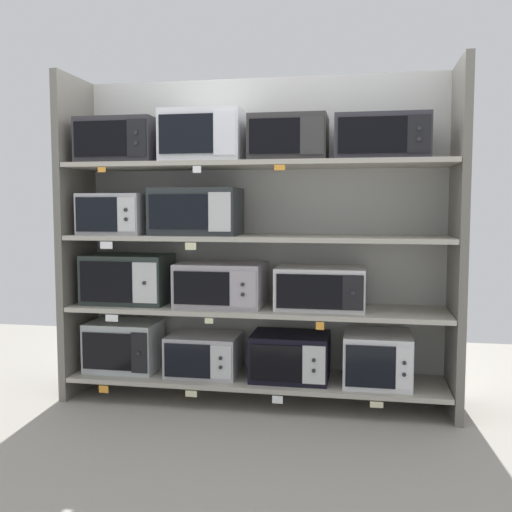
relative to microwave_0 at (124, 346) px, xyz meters
name	(u,v)px	position (x,y,z in m)	size (l,w,h in m)	color
ground	(220,468)	(0.93, -1.00, -0.34)	(6.45, 6.00, 0.02)	gray
back_panel	(263,236)	(0.93, 0.28, 0.75)	(2.65, 0.04, 2.16)	#B2B2AD
upright_left	(77,237)	(-0.33, 0.00, 0.75)	(0.05, 0.52, 2.16)	#68645B
upright_right	(458,241)	(2.18, 0.00, 0.75)	(0.05, 0.52, 2.16)	#68645B
shelf_0	(256,379)	(0.93, 0.00, -0.18)	(2.45, 0.52, 0.03)	#ADA899
microwave_0	(124,346)	(0.00, 0.00, 0.00)	(0.48, 0.34, 0.34)	#B6BEBD
microwave_1	(204,355)	(0.57, 0.00, -0.03)	(0.47, 0.37, 0.27)	#B8B5BB
microwave_2	(290,356)	(1.16, 0.00, -0.02)	(0.50, 0.39, 0.30)	black
microwave_3	(377,358)	(1.71, 0.00, -0.01)	(0.42, 0.43, 0.32)	silver
price_tag_0	(104,389)	(-0.03, -0.26, -0.23)	(0.07, 0.00, 0.05)	orange
price_tag_1	(191,394)	(0.56, -0.26, -0.22)	(0.08, 0.00, 0.04)	beige
price_tag_2	(277,400)	(1.11, -0.26, -0.23)	(0.07, 0.00, 0.05)	white
price_tag_3	(377,405)	(1.71, -0.26, -0.22)	(0.08, 0.00, 0.04)	beige
shelf_1	(256,309)	(0.93, 0.00, 0.29)	(2.45, 0.52, 0.03)	#ADA899
microwave_4	(128,279)	(0.04, 0.00, 0.47)	(0.56, 0.37, 0.33)	#2A342F
microwave_5	(221,284)	(0.69, 0.00, 0.45)	(0.57, 0.42, 0.29)	#A59EA4
microwave_6	(321,288)	(1.35, 0.00, 0.44)	(0.57, 0.36, 0.27)	silver
price_tag_4	(112,318)	(0.03, -0.26, 0.24)	(0.08, 0.00, 0.04)	white
price_tag_5	(209,321)	(0.68, -0.26, 0.25)	(0.05, 0.00, 0.03)	beige
price_tag_6	(320,326)	(1.37, -0.26, 0.24)	(0.05, 0.00, 0.05)	orange
shelf_2	(256,238)	(0.93, 0.00, 0.76)	(2.45, 0.52, 0.03)	#ADA899
microwave_7	(118,214)	(-0.02, 0.00, 0.91)	(0.43, 0.43, 0.27)	#B5B3B7
microwave_8	(196,212)	(0.53, 0.00, 0.93)	(0.57, 0.37, 0.31)	#2C3234
price_tag_7	(106,245)	(0.01, -0.26, 0.71)	(0.08, 0.00, 0.05)	white
price_tag_8	(191,246)	(0.56, -0.26, 0.71)	(0.07, 0.00, 0.05)	beige
shelf_3	(256,165)	(0.93, 0.00, 1.23)	(2.45, 0.52, 0.03)	#ADA899
microwave_9	(122,142)	(0.02, 0.00, 1.39)	(0.52, 0.44, 0.29)	#312F33
microwave_10	(205,137)	(0.59, 0.00, 1.41)	(0.52, 0.41, 0.33)	silver
microwave_11	(289,139)	(1.14, 0.00, 1.38)	(0.48, 0.38, 0.29)	#333131
microwave_12	(382,138)	(1.72, 0.00, 1.38)	(0.57, 0.38, 0.28)	#2F2D35
price_tag_9	(102,170)	(-0.01, -0.26, 1.19)	(0.05, 0.00, 0.03)	orange
price_tag_10	(197,169)	(0.61, -0.26, 1.19)	(0.05, 0.00, 0.04)	white
price_tag_11	(280,168)	(1.12, -0.26, 1.19)	(0.07, 0.00, 0.03)	orange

